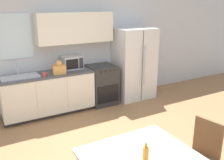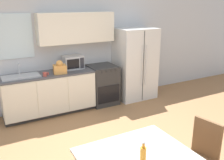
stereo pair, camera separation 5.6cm
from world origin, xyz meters
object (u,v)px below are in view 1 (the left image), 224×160
(refrigerator, at_px, (134,64))
(dining_chair_side, at_px, (203,151))
(coffee_mug, at_px, (44,74))
(oven_range, at_px, (102,85))
(drink_bottle, at_px, (146,154))
(microwave, at_px, (72,62))

(refrigerator, relative_size, dining_chair_side, 1.85)
(coffee_mug, distance_m, dining_chair_side, 3.23)
(oven_range, xyz_separation_m, refrigerator, (0.88, -0.03, 0.41))
(coffee_mug, bearing_deg, drink_bottle, -86.76)
(microwave, relative_size, dining_chair_side, 0.46)
(refrigerator, height_order, microwave, refrigerator)
(oven_range, height_order, drink_bottle, drink_bottle)
(oven_range, xyz_separation_m, microwave, (-0.65, 0.13, 0.58))
(coffee_mug, height_order, drink_bottle, drink_bottle)
(coffee_mug, bearing_deg, dining_chair_side, -69.29)
(microwave, distance_m, dining_chair_side, 3.37)
(oven_range, bearing_deg, microwave, 168.51)
(oven_range, bearing_deg, refrigerator, -1.98)
(dining_chair_side, bearing_deg, coffee_mug, 9.70)
(dining_chair_side, xyz_separation_m, drink_bottle, (-0.96, -0.09, 0.33))
(oven_range, xyz_separation_m, drink_bottle, (-1.17, -3.26, 0.41))
(microwave, distance_m, drink_bottle, 3.44)
(microwave, height_order, coffee_mug, microwave)
(refrigerator, bearing_deg, oven_range, 178.02)
(refrigerator, bearing_deg, microwave, 173.92)
(microwave, bearing_deg, oven_range, -11.49)
(coffee_mug, xyz_separation_m, drink_bottle, (0.18, -3.10, -0.07))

